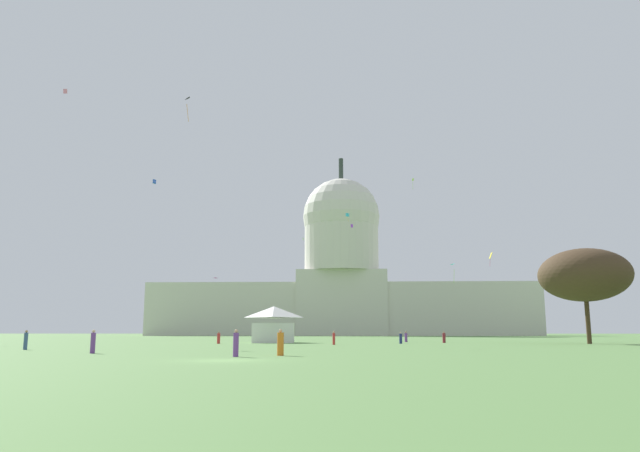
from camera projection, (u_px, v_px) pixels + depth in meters
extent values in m
plane|color=#567F42|center=(226.00, 360.00, 33.63)|extent=(800.00, 800.00, 0.00)
cube|color=beige|center=(246.00, 310.00, 228.25)|extent=(73.01, 18.91, 19.59)
cube|color=beige|center=(439.00, 309.00, 225.17)|extent=(73.01, 18.91, 19.59)
cube|color=beige|center=(342.00, 303.00, 227.11)|extent=(33.57, 20.80, 24.18)
cylinder|color=beige|center=(341.00, 244.00, 231.08)|extent=(28.48, 28.48, 21.51)
sphere|color=beige|center=(341.00, 217.00, 232.95)|extent=(29.77, 29.77, 29.77)
cylinder|color=#2D3833|center=(341.00, 169.00, 236.28)|extent=(1.80, 1.80, 8.54)
cube|color=white|center=(274.00, 333.00, 86.30)|extent=(6.32, 7.05, 2.76)
pyramid|color=white|center=(274.00, 312.00, 86.83)|extent=(6.64, 7.40, 1.63)
cylinder|color=#42301E|center=(588.00, 317.00, 78.72)|extent=(0.59, 0.59, 6.91)
ellipsoid|color=#42301E|center=(584.00, 275.00, 79.69)|extent=(16.04, 15.77, 7.08)
cylinder|color=#703D93|center=(406.00, 338.00, 91.20)|extent=(0.58, 0.58, 1.36)
sphere|color=#A37556|center=(406.00, 332.00, 91.34)|extent=(0.35, 0.35, 0.26)
cylinder|color=#703D93|center=(236.00, 345.00, 38.52)|extent=(0.46, 0.46, 1.52)
sphere|color=tan|center=(236.00, 331.00, 38.68)|extent=(0.29, 0.29, 0.23)
cylinder|color=orange|center=(280.00, 344.00, 40.41)|extent=(0.47, 0.47, 1.54)
sphere|color=tan|center=(281.00, 331.00, 40.56)|extent=(0.24, 0.24, 0.23)
cylinder|color=navy|center=(401.00, 339.00, 79.13)|extent=(0.39, 0.39, 1.31)
sphere|color=beige|center=(401.00, 333.00, 79.26)|extent=(0.24, 0.24, 0.23)
cylinder|color=red|center=(334.00, 339.00, 72.98)|extent=(0.37, 0.37, 1.41)
sphere|color=tan|center=(334.00, 332.00, 73.12)|extent=(0.26, 0.26, 0.23)
cylinder|color=maroon|center=(444.00, 338.00, 84.90)|extent=(0.61, 0.61, 1.38)
sphere|color=tan|center=(444.00, 332.00, 85.04)|extent=(0.30, 0.30, 0.22)
cylinder|color=#703D93|center=(93.00, 343.00, 44.49)|extent=(0.36, 0.36, 1.51)
sphere|color=beige|center=(94.00, 331.00, 44.64)|extent=(0.23, 0.23, 0.23)
cylinder|color=#3D5684|center=(26.00, 341.00, 53.38)|extent=(0.42, 0.42, 1.50)
sphere|color=#A37556|center=(26.00, 331.00, 53.53)|extent=(0.28, 0.28, 0.23)
cylinder|color=red|center=(219.00, 339.00, 78.90)|extent=(0.53, 0.53, 1.36)
sphere|color=#A37556|center=(219.00, 332.00, 79.03)|extent=(0.28, 0.28, 0.22)
pyramid|color=black|center=(190.00, 100.00, 106.37)|extent=(1.47, 1.62, 0.29)
cylinder|color=orange|center=(188.00, 113.00, 105.77)|extent=(0.47, 0.25, 3.25)
cube|color=white|center=(303.00, 239.00, 199.16)|extent=(0.73, 0.65, 0.98)
cube|color=#8CD133|center=(413.00, 179.00, 207.33)|extent=(0.72, 0.59, 0.93)
cylinder|color=#8CD133|center=(413.00, 185.00, 206.98)|extent=(0.10, 0.53, 3.15)
cube|color=blue|center=(154.00, 183.00, 141.72)|extent=(0.99, 0.95, 0.52)
cube|color=blue|center=(154.00, 181.00, 141.81)|extent=(0.99, 0.95, 0.52)
pyramid|color=teal|center=(455.00, 265.00, 147.87)|extent=(1.28, 1.94, 0.44)
cylinder|color=#8CD133|center=(454.00, 276.00, 147.32)|extent=(0.24, 0.25, 3.38)
cube|color=pink|center=(65.00, 91.00, 99.39)|extent=(0.75, 0.41, 0.81)
pyramid|color=#D1339E|center=(216.00, 278.00, 197.12)|extent=(1.36, 0.87, 0.26)
cube|color=#33BCDB|center=(347.00, 216.00, 182.27)|extent=(1.22, 1.22, 0.47)
cube|color=#33BCDB|center=(347.00, 214.00, 182.37)|extent=(1.22, 1.22, 0.47)
cylinder|color=gold|center=(348.00, 219.00, 182.09)|extent=(0.21, 0.19, 1.61)
cube|color=purple|center=(352.00, 226.00, 210.50)|extent=(0.85, 0.67, 1.33)
cube|color=yellow|center=(491.00, 256.00, 108.99)|extent=(0.49, 1.03, 1.15)
cylinder|color=pink|center=(490.00, 263.00, 108.77)|extent=(0.17, 0.25, 1.39)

